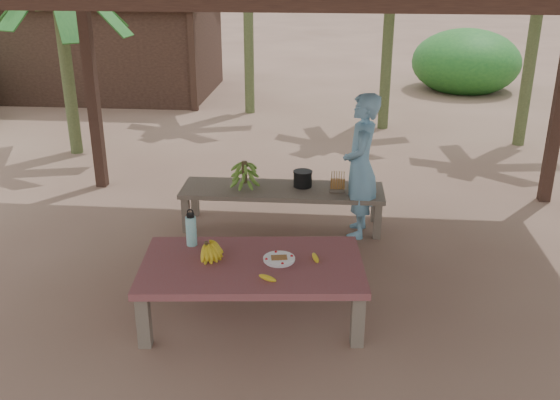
# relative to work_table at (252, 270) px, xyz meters

# --- Properties ---
(ground) EXTENTS (80.00, 80.00, 0.00)m
(ground) POSITION_rel_work_table_xyz_m (0.42, 0.64, -0.43)
(ground) COLOR brown
(ground) RESTS_ON ground
(work_table) EXTENTS (1.89, 1.17, 0.50)m
(work_table) POSITION_rel_work_table_xyz_m (0.00, 0.00, 0.00)
(work_table) COLOR brown
(work_table) RESTS_ON ground
(bench) EXTENTS (2.21, 0.62, 0.45)m
(bench) POSITION_rel_work_table_xyz_m (0.08, 1.86, -0.04)
(bench) COLOR brown
(bench) RESTS_ON ground
(ripe_banana_bunch) EXTENTS (0.29, 0.26, 0.16)m
(ripe_banana_bunch) POSITION_rel_work_table_xyz_m (-0.39, 0.06, 0.14)
(ripe_banana_bunch) COLOR yellow
(ripe_banana_bunch) RESTS_ON work_table
(plate) EXTENTS (0.26, 0.26, 0.04)m
(plate) POSITION_rel_work_table_xyz_m (0.22, 0.05, 0.08)
(plate) COLOR white
(plate) RESTS_ON work_table
(loose_banana_front) EXTENTS (0.15, 0.07, 0.04)m
(loose_banana_front) POSITION_rel_work_table_xyz_m (0.16, -0.28, 0.09)
(loose_banana_front) COLOR yellow
(loose_banana_front) RESTS_ON work_table
(loose_banana_side) EXTENTS (0.10, 0.14, 0.04)m
(loose_banana_side) POSITION_rel_work_table_xyz_m (0.51, 0.09, 0.09)
(loose_banana_side) COLOR yellow
(loose_banana_side) RESTS_ON work_table
(water_flask) EXTENTS (0.09, 0.09, 0.33)m
(water_flask) POSITION_rel_work_table_xyz_m (-0.56, 0.28, 0.21)
(water_flask) COLOR #43D2D0
(water_flask) RESTS_ON work_table
(green_banana_stalk) EXTENTS (0.28, 0.28, 0.31)m
(green_banana_stalk) POSITION_rel_work_table_xyz_m (-0.33, 1.86, 0.17)
(green_banana_stalk) COLOR #598C2D
(green_banana_stalk) RESTS_ON bench
(cooking_pot) EXTENTS (0.20, 0.20, 0.17)m
(cooking_pot) POSITION_rel_work_table_xyz_m (0.30, 1.94, 0.10)
(cooking_pot) COLOR black
(cooking_pot) RESTS_ON bench
(skewer_rack) EXTENTS (0.18, 0.08, 0.24)m
(skewer_rack) POSITION_rel_work_table_xyz_m (0.68, 1.82, 0.14)
(skewer_rack) COLOR #A57F47
(skewer_rack) RESTS_ON bench
(woman) EXTENTS (0.41, 0.59, 1.54)m
(woman) POSITION_rel_work_table_xyz_m (0.91, 1.74, 0.34)
(woman) COLOR #679FC3
(woman) RESTS_ON ground
(hut) EXTENTS (4.40, 3.43, 2.85)m
(hut) POSITION_rel_work_table_xyz_m (-4.08, 8.64, 0.67)
(hut) COLOR black
(hut) RESTS_ON ground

